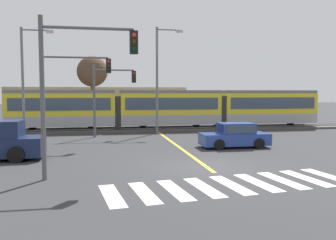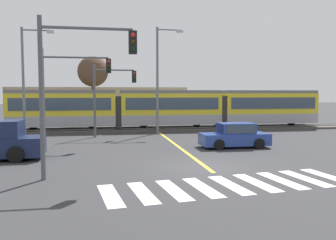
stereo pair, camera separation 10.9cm
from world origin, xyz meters
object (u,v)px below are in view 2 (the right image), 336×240
(sedan_crossing, at_px, (235,136))
(traffic_light_near_left, at_px, (74,73))
(light_rail_tram, at_px, (170,107))
(traffic_light_far_left, at_px, (109,89))
(bare_tree_west, at_px, (93,72))
(traffic_light_mid_left, at_px, (67,82))
(street_lamp_centre, at_px, (160,74))
(street_lamp_west, at_px, (26,74))

(sedan_crossing, relative_size, traffic_light_near_left, 0.67)
(light_rail_tram, height_order, traffic_light_far_left, traffic_light_far_left)
(sedan_crossing, distance_m, traffic_light_far_left, 10.44)
(traffic_light_near_left, relative_size, bare_tree_west, 0.91)
(traffic_light_far_left, xyz_separation_m, traffic_light_near_left, (-1.48, -13.18, 0.51))
(sedan_crossing, bearing_deg, traffic_light_far_left, 138.93)
(light_rail_tram, distance_m, sedan_crossing, 11.33)
(traffic_light_mid_left, bearing_deg, street_lamp_centre, 42.56)
(light_rail_tram, bearing_deg, bare_tree_west, 152.78)
(traffic_light_far_left, xyz_separation_m, street_lamp_centre, (4.14, 1.75, 1.32))
(traffic_light_near_left, bearing_deg, bare_tree_west, 89.99)
(street_lamp_west, bearing_deg, traffic_light_mid_left, -58.32)
(street_lamp_centre, bearing_deg, traffic_light_far_left, -157.07)
(traffic_light_mid_left, relative_size, street_lamp_west, 0.74)
(traffic_light_mid_left, distance_m, street_lamp_centre, 9.27)
(traffic_light_far_left, bearing_deg, street_lamp_centre, 22.93)
(light_rail_tram, height_order, traffic_light_near_left, traffic_light_near_left)
(traffic_light_far_left, height_order, street_lamp_west, street_lamp_west)
(traffic_light_far_left, relative_size, traffic_light_mid_left, 0.90)
(traffic_light_mid_left, bearing_deg, bare_tree_west, 84.68)
(light_rail_tram, height_order, bare_tree_west, bare_tree_west)
(light_rail_tram, distance_m, traffic_light_near_left, 19.12)
(traffic_light_mid_left, bearing_deg, light_rail_tram, 47.64)
(traffic_light_far_left, xyz_separation_m, bare_tree_west, (-1.48, 8.08, 1.76))
(sedan_crossing, height_order, traffic_light_mid_left, traffic_light_mid_left)
(sedan_crossing, relative_size, traffic_light_far_left, 0.76)
(traffic_light_near_left, relative_size, street_lamp_centre, 0.72)
(street_lamp_west, bearing_deg, traffic_light_near_left, -71.89)
(traffic_light_near_left, distance_m, bare_tree_west, 21.30)
(street_lamp_centre, bearing_deg, traffic_light_near_left, -110.63)
(light_rail_tram, relative_size, street_lamp_centre, 3.20)
(sedan_crossing, distance_m, traffic_light_near_left, 11.71)
(light_rail_tram, distance_m, street_lamp_centre, 4.23)
(traffic_light_near_left, xyz_separation_m, bare_tree_west, (0.00, 21.27, 1.25))
(light_rail_tram, bearing_deg, traffic_light_near_left, -111.64)
(light_rail_tram, xyz_separation_m, traffic_light_near_left, (-7.01, -17.66, 2.10))
(traffic_light_far_left, relative_size, street_lamp_west, 0.66)
(sedan_crossing, height_order, traffic_light_far_left, traffic_light_far_left)
(traffic_light_far_left, distance_m, street_lamp_west, 6.45)
(traffic_light_mid_left, bearing_deg, street_lamp_west, 121.68)
(light_rail_tram, height_order, sedan_crossing, light_rail_tram)
(light_rail_tram, relative_size, traffic_light_mid_left, 4.57)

